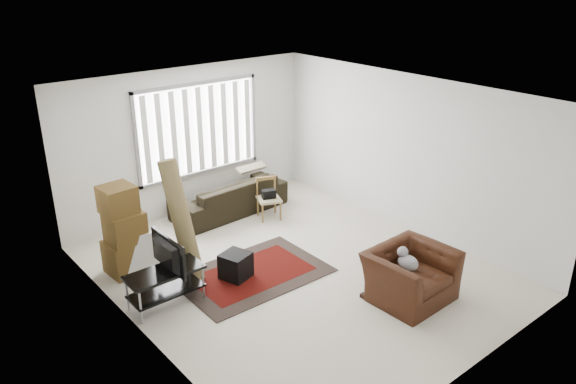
{
  "coord_description": "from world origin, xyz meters",
  "views": [
    {
      "loc": [
        -4.87,
        -5.68,
        4.37
      ],
      "look_at": [
        0.3,
        0.53,
        1.05
      ],
      "focal_mm": 35.0,
      "sensor_mm": 36.0,
      "label": 1
    }
  ],
  "objects_px": {
    "tv_stand": "(165,280)",
    "sofa": "(229,191)",
    "moving_boxes": "(124,233)",
    "side_chair": "(269,197)",
    "armchair": "(410,272)"
  },
  "relations": [
    {
      "from": "moving_boxes",
      "to": "side_chair",
      "type": "height_order",
      "value": "moving_boxes"
    },
    {
      "from": "tv_stand",
      "to": "sofa",
      "type": "distance_m",
      "value": 3.15
    },
    {
      "from": "moving_boxes",
      "to": "side_chair",
      "type": "distance_m",
      "value": 2.86
    },
    {
      "from": "armchair",
      "to": "side_chair",
      "type": "bearing_deg",
      "value": 86.23
    },
    {
      "from": "tv_stand",
      "to": "armchair",
      "type": "xyz_separation_m",
      "value": [
        2.68,
        -2.02,
        0.04
      ]
    },
    {
      "from": "sofa",
      "to": "side_chair",
      "type": "relative_size",
      "value": 2.94
    },
    {
      "from": "tv_stand",
      "to": "moving_boxes",
      "type": "relative_size",
      "value": 0.75
    },
    {
      "from": "sofa",
      "to": "armchair",
      "type": "relative_size",
      "value": 1.92
    },
    {
      "from": "sofa",
      "to": "side_chair",
      "type": "distance_m",
      "value": 0.78
    },
    {
      "from": "side_chair",
      "to": "sofa",
      "type": "bearing_deg",
      "value": 142.74
    },
    {
      "from": "tv_stand",
      "to": "armchair",
      "type": "distance_m",
      "value": 3.36
    },
    {
      "from": "moving_boxes",
      "to": "tv_stand",
      "type": "bearing_deg",
      "value": -88.91
    },
    {
      "from": "tv_stand",
      "to": "side_chair",
      "type": "relative_size",
      "value": 1.4
    },
    {
      "from": "tv_stand",
      "to": "side_chair",
      "type": "distance_m",
      "value": 3.13
    },
    {
      "from": "side_chair",
      "to": "armchair",
      "type": "relative_size",
      "value": 0.65
    }
  ]
}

